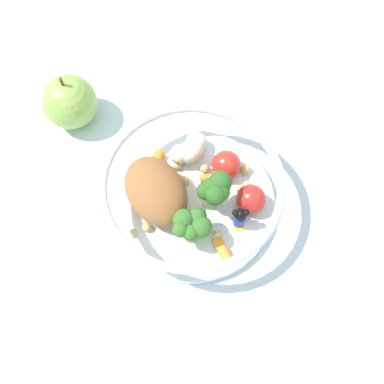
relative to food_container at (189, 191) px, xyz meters
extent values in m
plane|color=silver|center=(-0.02, 0.02, -0.03)|extent=(2.40, 2.40, 0.00)
cylinder|color=white|center=(0.00, 0.00, -0.03)|extent=(0.19, 0.19, 0.01)
torus|color=white|center=(0.00, 0.00, 0.02)|extent=(0.20, 0.20, 0.01)
ellipsoid|color=#935B33|center=(0.03, -0.01, 0.00)|extent=(0.07, 0.09, 0.05)
cylinder|color=#7FAD5B|center=(-0.02, 0.02, -0.01)|extent=(0.02, 0.02, 0.03)
sphere|color=#2D6023|center=(-0.01, 0.02, 0.02)|extent=(0.02, 0.02, 0.02)
sphere|color=#2D6023|center=(-0.02, 0.03, 0.02)|extent=(0.02, 0.02, 0.02)
sphere|color=#2D6023|center=(-0.03, 0.02, 0.02)|extent=(0.02, 0.02, 0.02)
sphere|color=#2D6023|center=(-0.03, 0.02, 0.03)|extent=(0.03, 0.03, 0.03)
sphere|color=#2D6023|center=(-0.03, 0.01, 0.02)|extent=(0.02, 0.02, 0.02)
sphere|color=#2D6023|center=(-0.02, 0.01, 0.02)|extent=(0.02, 0.02, 0.02)
cylinder|color=#8EB766|center=(0.02, 0.04, -0.01)|extent=(0.02, 0.02, 0.02)
sphere|color=#386B28|center=(0.03, 0.04, 0.02)|extent=(0.02, 0.02, 0.02)
sphere|color=#386B28|center=(0.02, 0.05, 0.01)|extent=(0.02, 0.02, 0.02)
sphere|color=#386B28|center=(0.01, 0.05, 0.01)|extent=(0.02, 0.02, 0.02)
sphere|color=#386B28|center=(0.01, 0.04, 0.01)|extent=(0.02, 0.02, 0.02)
sphere|color=#386B28|center=(0.02, 0.03, 0.01)|extent=(0.02, 0.02, 0.02)
sphere|color=silver|center=(-0.01, -0.05, 0.00)|extent=(0.02, 0.02, 0.02)
sphere|color=silver|center=(-0.02, -0.04, 0.00)|extent=(0.02, 0.02, 0.02)
sphere|color=silver|center=(-0.03, -0.05, 0.00)|extent=(0.03, 0.03, 0.03)
sphere|color=silver|center=(-0.04, -0.06, -0.01)|extent=(0.03, 0.03, 0.03)
sphere|color=silver|center=(-0.02, -0.05, -0.01)|extent=(0.03, 0.03, 0.03)
cube|color=yellow|center=(-0.04, 0.05, -0.02)|extent=(0.02, 0.02, 0.00)
cylinder|color=#1933B2|center=(-0.04, 0.05, -0.01)|extent=(0.02, 0.02, 0.02)
sphere|color=black|center=(-0.04, 0.05, 0.01)|extent=(0.01, 0.01, 0.01)
sphere|color=black|center=(-0.03, 0.05, 0.01)|extent=(0.01, 0.01, 0.01)
sphere|color=black|center=(-0.04, 0.05, 0.01)|extent=(0.01, 0.01, 0.01)
cylinder|color=orange|center=(0.02, -0.06, -0.02)|extent=(0.03, 0.03, 0.01)
cylinder|color=orange|center=(-0.03, -0.01, -0.02)|extent=(0.03, 0.02, 0.01)
cylinder|color=orange|center=(-0.01, 0.07, -0.02)|extent=(0.01, 0.03, 0.01)
sphere|color=red|center=(-0.05, -0.02, 0.00)|extent=(0.03, 0.03, 0.03)
sphere|color=red|center=(-0.06, 0.04, 0.00)|extent=(0.03, 0.03, 0.03)
sphere|color=#D1B775|center=(-0.03, -0.03, -0.02)|extent=(0.01, 0.01, 0.01)
sphere|color=tan|center=(-0.07, -0.03, -0.02)|extent=(0.01, 0.01, 0.01)
sphere|color=#D1B775|center=(-0.08, -0.01, -0.02)|extent=(0.01, 0.01, 0.01)
sphere|color=#D1B775|center=(0.00, -0.04, -0.02)|extent=(0.01, 0.01, 0.01)
sphere|color=#D1B775|center=(0.07, 0.01, -0.02)|extent=(0.01, 0.01, 0.01)
sphere|color=tan|center=(0.03, -0.06, -0.02)|extent=(0.01, 0.01, 0.01)
sphere|color=#D1B775|center=(0.00, -0.02, -0.02)|extent=(0.01, 0.01, 0.01)
sphere|color=tan|center=(-0.06, 0.02, -0.02)|extent=(0.01, 0.01, 0.01)
sphere|color=#D1B775|center=(-0.07, 0.01, -0.02)|extent=(0.01, 0.01, 0.01)
sphere|color=tan|center=(0.06, 0.02, -0.02)|extent=(0.01, 0.01, 0.01)
sphere|color=#D1B775|center=(0.05, -0.06, -0.02)|extent=(0.01, 0.01, 0.01)
sphere|color=#D1B775|center=(-0.01, 0.06, -0.02)|extent=(0.01, 0.01, 0.01)
sphere|color=#8CB74C|center=(0.09, -0.17, 0.00)|extent=(0.07, 0.07, 0.07)
cylinder|color=brown|center=(0.09, -0.17, 0.04)|extent=(0.00, 0.00, 0.01)
camera|label=1|loc=(0.09, 0.20, 0.48)|focal=44.30mm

